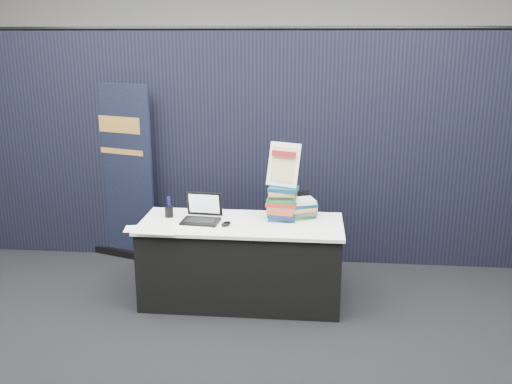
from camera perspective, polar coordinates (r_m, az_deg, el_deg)
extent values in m
plane|color=black|center=(4.87, -2.26, -13.52)|extent=(8.00, 8.00, 0.00)
cube|color=#B5B4AB|center=(8.26, 1.45, 11.20)|extent=(8.00, 0.02, 3.50)
cube|color=black|center=(5.96, -0.28, 4.25)|extent=(6.00, 0.08, 2.40)
cube|color=black|center=(5.20, -1.47, -7.13)|extent=(1.76, 0.71, 0.72)
cube|color=white|center=(5.07, -1.50, -3.21)|extent=(1.80, 0.75, 0.03)
cube|color=black|center=(5.07, -5.58, -2.95)|extent=(0.34, 0.26, 0.02)
cube|color=black|center=(5.15, -5.37, -1.25)|extent=(0.33, 0.09, 0.23)
cube|color=silver|center=(5.14, -5.39, -1.27)|extent=(0.28, 0.06, 0.18)
ellipsoid|color=black|center=(4.98, -3.02, -3.18)|extent=(0.11, 0.13, 0.04)
cube|color=white|center=(5.00, -11.56, -3.61)|extent=(0.28, 0.22, 0.00)
cube|color=silver|center=(4.93, -9.70, -3.79)|extent=(0.33, 0.24, 0.00)
cube|color=white|center=(4.98, -6.34, -3.43)|extent=(0.39, 0.32, 0.00)
cylinder|color=black|center=(5.26, -8.69, -1.97)|extent=(0.09, 0.09, 0.10)
cube|color=navy|center=(5.14, 2.68, -2.59)|extent=(0.26, 0.21, 0.03)
cube|color=navy|center=(5.13, 2.69, -2.23)|extent=(0.26, 0.21, 0.03)
cube|color=#C4481B|center=(5.12, 2.69, -1.87)|extent=(0.26, 0.21, 0.03)
cube|color=beige|center=(5.11, 2.70, -1.50)|extent=(0.26, 0.21, 0.03)
cube|color=red|center=(5.10, 2.70, -1.14)|extent=(0.26, 0.21, 0.03)
cube|color=#1D6E2D|center=(5.09, 2.71, -0.77)|extent=(0.26, 0.21, 0.03)
cube|color=#47464B|center=(5.08, 2.71, -0.40)|extent=(0.26, 0.21, 0.03)
cube|color=tan|center=(5.07, 2.72, -0.03)|extent=(0.26, 0.21, 0.03)
cube|color=navy|center=(5.06, 2.72, 0.34)|extent=(0.26, 0.21, 0.03)
cube|color=#1D6E2D|center=(5.22, 4.52, -2.34)|extent=(0.29, 0.26, 0.03)
cube|color=#47464B|center=(5.21, 4.53, -1.98)|extent=(0.29, 0.26, 0.03)
cube|color=tan|center=(5.20, 4.54, -1.62)|extent=(0.29, 0.26, 0.03)
cube|color=navy|center=(5.19, 4.55, -1.25)|extent=(0.29, 0.26, 0.03)
cube|color=silver|center=(5.18, 4.55, -0.89)|extent=(0.29, 0.26, 0.03)
cube|color=black|center=(5.04, 2.72, 0.64)|extent=(0.19, 0.09, 0.02)
cylinder|color=black|center=(5.10, 1.91, 2.12)|extent=(0.05, 0.10, 0.28)
cylinder|color=black|center=(5.09, 3.66, 2.08)|extent=(0.05, 0.10, 0.28)
cube|color=white|center=(5.04, 2.77, 2.76)|extent=(0.31, 0.21, 0.38)
cube|color=#D0C082|center=(5.03, 2.77, 2.74)|extent=(0.25, 0.17, 0.30)
cube|color=maroon|center=(5.01, 2.78, 3.82)|extent=(0.22, 0.10, 0.05)
cube|color=black|center=(6.46, -12.79, -5.99)|extent=(0.79, 0.35, 0.08)
cube|color=black|center=(6.22, -13.22, 1.86)|extent=(0.72, 0.27, 1.88)
cube|color=gold|center=(6.10, -13.57, 6.55)|extent=(0.49, 0.17, 0.17)
cube|color=gold|center=(6.15, -13.41, 3.95)|extent=(0.54, 0.18, 0.06)
cylinder|color=black|center=(5.36, 0.98, -8.05)|extent=(0.02, 0.02, 0.44)
cylinder|color=black|center=(5.35, 5.18, -8.18)|extent=(0.02, 0.02, 0.44)
cylinder|color=black|center=(5.72, 1.30, -6.51)|extent=(0.02, 0.02, 0.44)
cylinder|color=black|center=(5.71, 5.22, -6.62)|extent=(0.02, 0.02, 0.44)
cube|color=black|center=(5.44, 3.21, -5.00)|extent=(0.51, 0.51, 0.04)
cube|color=black|center=(5.51, 3.35, -0.69)|extent=(0.38, 0.14, 0.16)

